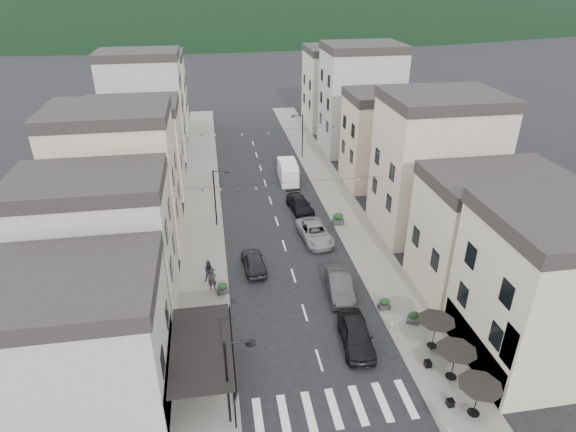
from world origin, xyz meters
name	(u,v)px	position (x,y,z in m)	size (l,w,h in m)	color
sidewalk_left	(203,201)	(-7.50, 32.00, 0.06)	(4.00, 76.00, 0.12)	slate
sidewalk_right	(333,192)	(7.50, 32.00, 0.06)	(4.00, 76.00, 0.12)	slate
hill_backdrop	(213,11)	(0.00, 300.00, 0.00)	(640.00, 360.00, 70.00)	black
boutique_building	(56,352)	(-15.50, 5.00, 4.00)	(12.00, 8.00, 8.00)	#A7A299
bistro_building	(555,296)	(14.50, 4.00, 5.00)	(10.00, 8.00, 10.00)	beige
boutique_awning	(206,347)	(-7.25, 5.00, 3.11)	(3.77, 7.50, 3.28)	black
buildings_row_left	(136,136)	(-14.50, 37.75, 6.12)	(10.20, 54.16, 14.00)	#A7A299
buildings_row_right	(383,125)	(14.50, 36.59, 6.32)	(10.20, 54.16, 14.50)	beige
cafe_terrace	(456,354)	(7.70, 2.80, 2.36)	(2.50, 8.10, 2.53)	black
streetlamp_left_near	(232,374)	(-5.82, 2.00, 3.70)	(1.70, 0.56, 6.00)	black
streetlamp_left_far	(217,192)	(-5.82, 26.00, 3.70)	(1.70, 0.56, 6.00)	black
streetlamp_right_far	(300,131)	(5.82, 44.00, 3.70)	(1.70, 0.56, 6.00)	black
bollards	(321,361)	(0.00, 5.50, 0.42)	(11.66, 10.26, 0.60)	gray
bunting_near	(282,186)	(0.00, 22.00, 5.65)	(19.00, 0.28, 0.62)	black
bunting_far	(262,133)	(0.00, 38.00, 5.65)	(19.00, 0.28, 0.62)	black
parked_car_a	(356,335)	(2.80, 7.03, 0.86)	(2.03, 5.05, 1.72)	black
parked_car_b	(340,285)	(3.18, 12.93, 0.83)	(1.76, 5.05, 1.67)	#303032
parked_car_c	(315,233)	(3.04, 21.64, 0.79)	(2.61, 5.66, 1.57)	gray
parked_car_d	(300,204)	(2.80, 28.02, 0.72)	(2.03, 4.98, 1.45)	black
parked_car_e	(254,262)	(-3.19, 17.50, 0.76)	(1.80, 4.46, 1.52)	black
delivery_van	(288,171)	(2.87, 36.35, 1.22)	(2.23, 5.25, 2.48)	white
pedestrian_a	(212,280)	(-6.76, 14.96, 1.07)	(0.69, 0.45, 1.90)	black
pedestrian_b	(209,271)	(-6.97, 16.22, 1.05)	(0.91, 0.71, 1.87)	black
planter_la	(226,340)	(-6.00, 8.27, 0.62)	(1.01, 0.71, 1.03)	#2A292C
planter_lb	(223,288)	(-6.00, 14.28, 0.61)	(1.00, 0.71, 1.01)	#333335
planter_ra	(413,318)	(7.53, 8.44, 0.61)	(1.02, 0.83, 1.01)	#2F2F32
planter_rb	(384,304)	(6.00, 10.34, 0.60)	(0.89, 0.50, 0.99)	#2C2C2E
planter_rc	(338,219)	(6.00, 24.11, 0.74)	(1.15, 0.64, 1.27)	#303033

